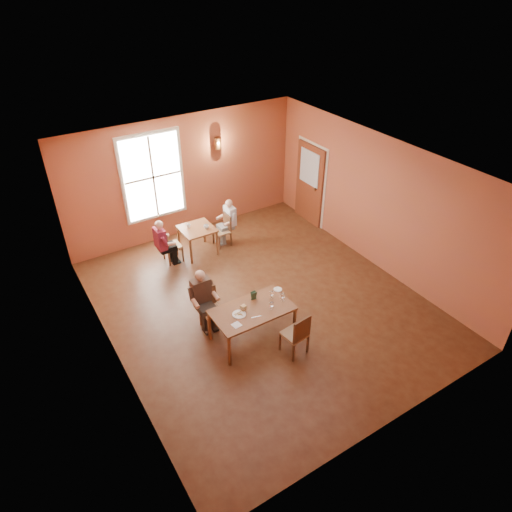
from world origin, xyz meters
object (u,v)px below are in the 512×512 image
second_table (198,240)px  diner_maroon (170,240)px  main_table (252,323)px  diner_white (223,225)px  diner_main (212,304)px  chair_diner_main (212,310)px  chair_diner_maroon (172,245)px  chair_diner_white (222,231)px  chair_empty (294,333)px

second_table → diner_maroon: diner_maroon is taller
main_table → diner_white: size_ratio=1.34×
second_table → diner_white: size_ratio=0.70×
main_table → diner_main: diner_main is taller
chair_diner_main → chair_diner_maroon: 2.55m
diner_maroon → diner_white: bearing=90.0°
chair_diner_main → chair_diner_white: chair_diner_main is taller
diner_main → chair_empty: size_ratio=1.35×
chair_diner_main → chair_diner_white: 2.99m
chair_empty → chair_diner_white: (0.64, 3.88, -0.04)m
main_table → chair_empty: (0.45, -0.70, 0.10)m
second_table → diner_maroon: bearing=180.0°
chair_diner_main → diner_main: (0.00, -0.03, 0.17)m
chair_diner_main → diner_main: 0.17m
chair_diner_maroon → chair_diner_main: bearing=-6.5°
diner_main → chair_diner_maroon: bearing=-96.4°
diner_white → chair_diner_maroon: bearing=90.0°
chair_empty → chair_diner_white: bearing=73.5°
chair_diner_main → diner_white: size_ratio=0.78×
chair_diner_main → second_table: bearing=-110.3°
main_table → chair_diner_white: (1.09, 3.18, 0.06)m
second_table → chair_diner_white: (0.65, 0.00, 0.07)m
diner_white → chair_empty: bearing=170.2°
chair_diner_main → second_table: chair_diner_main is taller
diner_main → chair_diner_white: (1.59, 2.56, -0.19)m
diner_maroon → chair_empty: bearing=10.1°
chair_diner_main → chair_diner_white: (1.59, 2.53, -0.02)m
chair_diner_main → diner_maroon: size_ratio=0.75×
chair_diner_main → chair_diner_maroon: chair_diner_main is taller
chair_diner_white → chair_empty: bearing=170.7°
chair_diner_maroon → diner_maroon: 0.15m
chair_empty → chair_diner_main: bearing=117.9°
second_table → chair_diner_maroon: 0.66m
diner_main → diner_white: size_ratio=1.09×
chair_diner_main → diner_maroon: (0.26, 2.53, 0.14)m
chair_diner_maroon → second_table: bearing=90.0°
chair_empty → chair_diner_maroon: 3.94m
chair_empty → second_table: 3.88m
diner_maroon → chair_diner_maroon: bearing=90.0°
main_table → diner_white: 3.38m
main_table → chair_diner_maroon: size_ratio=1.73×
main_table → diner_white: diner_white is taller
chair_diner_maroon → chair_diner_white: bearing=90.0°
chair_empty → second_table: chair_empty is taller
chair_empty → chair_diner_maroon: bearing=92.5°
chair_diner_main → diner_main: size_ratio=0.72×
chair_diner_white → second_table: bearing=90.0°
diner_main → second_table: (0.94, 2.56, -0.26)m
chair_diner_white → diner_maroon: diner_maroon is taller
diner_main → diner_maroon: 2.57m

